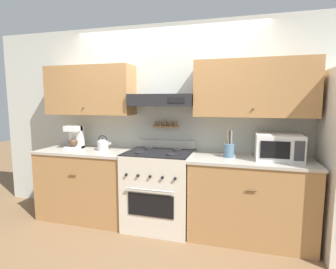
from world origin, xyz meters
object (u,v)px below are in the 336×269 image
at_px(stove_range, 159,189).
at_px(utensil_crock, 229,150).
at_px(tea_kettle, 103,144).
at_px(microwave, 278,147).
at_px(coffee_maker, 75,137).

relative_size(stove_range, utensil_crock, 3.41).
relative_size(stove_range, tea_kettle, 5.28).
relative_size(stove_range, microwave, 2.19).
height_order(tea_kettle, coffee_maker, coffee_maker).
distance_m(tea_kettle, coffee_maker, 0.45).
height_order(stove_range, utensil_crock, utensil_crock).
bearing_deg(utensil_crock, microwave, 1.93).
bearing_deg(coffee_maker, utensil_crock, -0.68).
bearing_deg(tea_kettle, utensil_crock, 0.00).
distance_m(tea_kettle, utensil_crock, 1.61).
bearing_deg(utensil_crock, tea_kettle, -180.00).
xyz_separation_m(stove_range, microwave, (1.36, 0.06, 0.58)).
height_order(stove_range, tea_kettle, tea_kettle).
bearing_deg(tea_kettle, coffee_maker, 176.82).
distance_m(stove_range, utensil_crock, 0.98).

